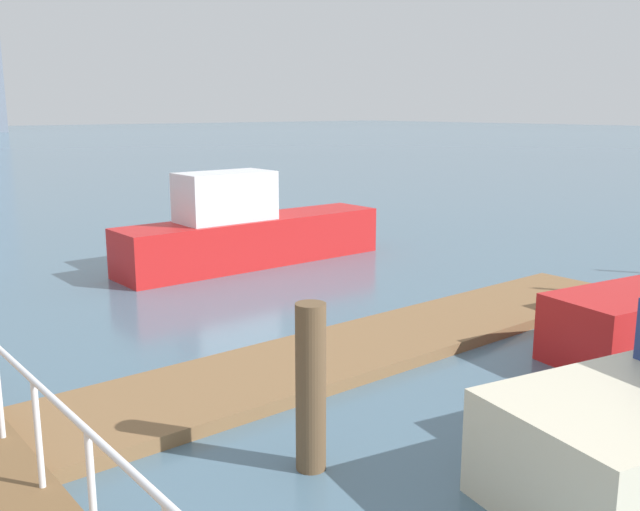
% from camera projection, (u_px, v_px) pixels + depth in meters
% --- Properties ---
extents(ground_plane, '(300.00, 300.00, 0.00)m').
position_uv_depth(ground_plane, '(44.00, 281.00, 15.97)').
color(ground_plane, slate).
extents(floating_dock, '(12.31, 2.00, 0.18)m').
position_uv_depth(floating_dock, '(375.00, 344.00, 11.42)').
color(floating_dock, olive).
rests_on(floating_dock, ground_plane).
extents(dock_piling_2, '(0.33, 0.33, 1.86)m').
position_uv_depth(dock_piling_2, '(311.00, 388.00, 7.47)').
color(dock_piling_2, brown).
rests_on(dock_piling_2, ground_plane).
extents(moored_boat_2, '(7.04, 1.51, 2.35)m').
position_uv_depth(moored_boat_2, '(248.00, 232.00, 17.48)').
color(moored_boat_2, red).
rests_on(moored_boat_2, ground_plane).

